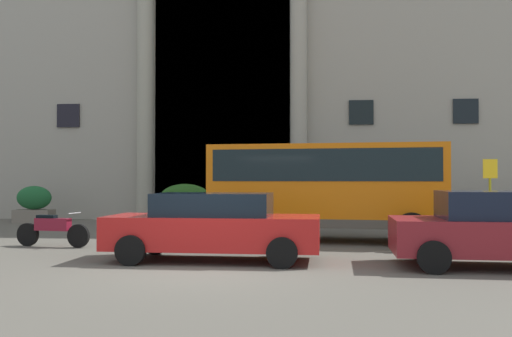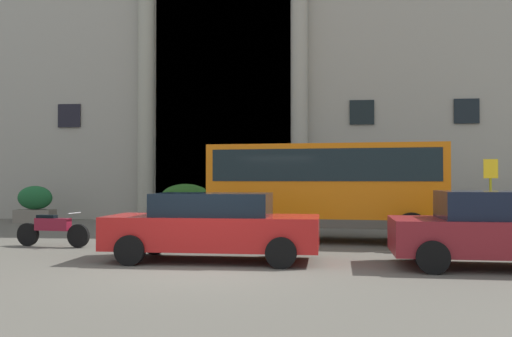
{
  "view_description": "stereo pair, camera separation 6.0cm",
  "coord_description": "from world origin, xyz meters",
  "px_view_note": "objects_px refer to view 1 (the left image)",
  "views": [
    {
      "loc": [
        2.08,
        -10.58,
        1.76
      ],
      "look_at": [
        0.52,
        5.65,
        2.06
      ],
      "focal_mm": 39.38,
      "sensor_mm": 36.0,
      "label": 1
    },
    {
      "loc": [
        2.14,
        -10.58,
        1.76
      ],
      "look_at": [
        0.52,
        5.65,
        2.06
      ],
      "focal_mm": 39.38,
      "sensor_mm": 36.0,
      "label": 2
    }
  ],
  "objects_px": {
    "hedge_planter_west": "(185,205)",
    "white_taxi_kerbside": "(214,226)",
    "orange_minibus": "(327,184)",
    "parked_compact_extra": "(499,229)",
    "hedge_planter_far_east": "(282,206)",
    "motorcycle_far_end": "(428,233)",
    "hedge_planter_far_west": "(34,205)",
    "hedge_planter_entrance_right": "(505,211)",
    "scooter_by_planter": "(51,229)",
    "bus_stop_sign": "(490,188)",
    "motorcycle_near_kerb": "(219,231)"
  },
  "relations": [
    {
      "from": "hedge_planter_west",
      "to": "white_taxi_kerbside",
      "type": "relative_size",
      "value": 0.44
    },
    {
      "from": "orange_minibus",
      "to": "parked_compact_extra",
      "type": "distance_m",
      "value": 5.67
    },
    {
      "from": "hedge_planter_far_east",
      "to": "motorcycle_far_end",
      "type": "relative_size",
      "value": 0.83
    },
    {
      "from": "hedge_planter_far_east",
      "to": "orange_minibus",
      "type": "bearing_deg",
      "value": -73.57
    },
    {
      "from": "hedge_planter_west",
      "to": "motorcycle_far_end",
      "type": "relative_size",
      "value": 1.02
    },
    {
      "from": "orange_minibus",
      "to": "parked_compact_extra",
      "type": "xyz_separation_m",
      "value": [
        3.24,
        -4.58,
        -0.85
      ]
    },
    {
      "from": "orange_minibus",
      "to": "white_taxi_kerbside",
      "type": "distance_m",
      "value": 4.97
    },
    {
      "from": "hedge_planter_far_east",
      "to": "white_taxi_kerbside",
      "type": "distance_m",
      "value": 9.48
    },
    {
      "from": "hedge_planter_far_east",
      "to": "motorcycle_far_end",
      "type": "height_order",
      "value": "hedge_planter_far_east"
    },
    {
      "from": "hedge_planter_far_west",
      "to": "white_taxi_kerbside",
      "type": "height_order",
      "value": "hedge_planter_far_west"
    },
    {
      "from": "hedge_planter_entrance_right",
      "to": "scooter_by_planter",
      "type": "bearing_deg",
      "value": -151.81
    },
    {
      "from": "hedge_planter_west",
      "to": "scooter_by_planter",
      "type": "bearing_deg",
      "value": -105.39
    },
    {
      "from": "hedge_planter_west",
      "to": "orange_minibus",
      "type": "bearing_deg",
      "value": -43.36
    },
    {
      "from": "hedge_planter_far_east",
      "to": "hedge_planter_west",
      "type": "distance_m",
      "value": 3.69
    },
    {
      "from": "bus_stop_sign",
      "to": "scooter_by_planter",
      "type": "distance_m",
      "value": 13.04
    },
    {
      "from": "white_taxi_kerbside",
      "to": "motorcycle_near_kerb",
      "type": "height_order",
      "value": "white_taxi_kerbside"
    },
    {
      "from": "hedge_planter_far_west",
      "to": "motorcycle_far_end",
      "type": "xyz_separation_m",
      "value": [
        13.79,
        -7.57,
        -0.26
      ]
    },
    {
      "from": "white_taxi_kerbside",
      "to": "hedge_planter_far_west",
      "type": "bearing_deg",
      "value": 134.57
    },
    {
      "from": "parked_compact_extra",
      "to": "motorcycle_far_end",
      "type": "distance_m",
      "value": 2.55
    },
    {
      "from": "parked_compact_extra",
      "to": "motorcycle_near_kerb",
      "type": "distance_m",
      "value": 6.42
    },
    {
      "from": "white_taxi_kerbside",
      "to": "scooter_by_planter",
      "type": "xyz_separation_m",
      "value": [
        -4.61,
        2.07,
        -0.29
      ]
    },
    {
      "from": "hedge_planter_far_west",
      "to": "motorcycle_far_end",
      "type": "distance_m",
      "value": 15.73
    },
    {
      "from": "hedge_planter_far_east",
      "to": "scooter_by_planter",
      "type": "distance_m",
      "value": 9.26
    },
    {
      "from": "hedge_planter_far_east",
      "to": "motorcycle_near_kerb",
      "type": "bearing_deg",
      "value": -99.03
    },
    {
      "from": "hedge_planter_far_east",
      "to": "white_taxi_kerbside",
      "type": "bearing_deg",
      "value": -96.05
    },
    {
      "from": "hedge_planter_far_east",
      "to": "parked_compact_extra",
      "type": "relative_size",
      "value": 0.39
    },
    {
      "from": "white_taxi_kerbside",
      "to": "hedge_planter_entrance_right",
      "type": "bearing_deg",
      "value": 47.36
    },
    {
      "from": "hedge_planter_west",
      "to": "hedge_planter_far_west",
      "type": "distance_m",
      "value": 6.24
    },
    {
      "from": "bus_stop_sign",
      "to": "hedge_planter_entrance_right",
      "type": "bearing_deg",
      "value": 64.64
    },
    {
      "from": "white_taxi_kerbside",
      "to": "scooter_by_planter",
      "type": "distance_m",
      "value": 5.07
    },
    {
      "from": "bus_stop_sign",
      "to": "motorcycle_far_end",
      "type": "height_order",
      "value": "bus_stop_sign"
    },
    {
      "from": "hedge_planter_entrance_right",
      "to": "hedge_planter_west",
      "type": "height_order",
      "value": "hedge_planter_west"
    },
    {
      "from": "orange_minibus",
      "to": "hedge_planter_entrance_right",
      "type": "height_order",
      "value": "orange_minibus"
    },
    {
      "from": "hedge_planter_far_east",
      "to": "scooter_by_planter",
      "type": "bearing_deg",
      "value": -127.34
    },
    {
      "from": "hedge_planter_far_west",
      "to": "motorcycle_far_end",
      "type": "height_order",
      "value": "hedge_planter_far_west"
    },
    {
      "from": "orange_minibus",
      "to": "hedge_planter_far_west",
      "type": "bearing_deg",
      "value": 161.28
    },
    {
      "from": "hedge_planter_far_east",
      "to": "hedge_planter_west",
      "type": "bearing_deg",
      "value": -175.07
    },
    {
      "from": "hedge_planter_far_west",
      "to": "scooter_by_planter",
      "type": "distance_m",
      "value": 8.61
    },
    {
      "from": "hedge_planter_far_east",
      "to": "scooter_by_planter",
      "type": "relative_size",
      "value": 0.78
    },
    {
      "from": "motorcycle_far_end",
      "to": "hedge_planter_entrance_right",
      "type": "bearing_deg",
      "value": 55.42
    },
    {
      "from": "bus_stop_sign",
      "to": "hedge_planter_far_west",
      "type": "height_order",
      "value": "bus_stop_sign"
    },
    {
      "from": "motorcycle_near_kerb",
      "to": "motorcycle_far_end",
      "type": "bearing_deg",
      "value": 17.17
    },
    {
      "from": "white_taxi_kerbside",
      "to": "motorcycle_far_end",
      "type": "relative_size",
      "value": 2.33
    },
    {
      "from": "motorcycle_far_end",
      "to": "parked_compact_extra",
      "type": "bearing_deg",
      "value": -73.88
    },
    {
      "from": "scooter_by_planter",
      "to": "motorcycle_far_end",
      "type": "xyz_separation_m",
      "value": [
        9.5,
        -0.11,
        -0.0
      ]
    },
    {
      "from": "hedge_planter_entrance_right",
      "to": "motorcycle_near_kerb",
      "type": "xyz_separation_m",
      "value": [
        -9.39,
        -7.56,
        -0.14
      ]
    },
    {
      "from": "orange_minibus",
      "to": "hedge_planter_west",
      "type": "relative_size",
      "value": 3.33
    },
    {
      "from": "orange_minibus",
      "to": "scooter_by_planter",
      "type": "relative_size",
      "value": 3.2
    },
    {
      "from": "bus_stop_sign",
      "to": "white_taxi_kerbside",
      "type": "xyz_separation_m",
      "value": [
        -7.68,
        -6.28,
        -0.73
      ]
    },
    {
      "from": "hedge_planter_entrance_right",
      "to": "motorcycle_near_kerb",
      "type": "bearing_deg",
      "value": -141.18
    }
  ]
}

